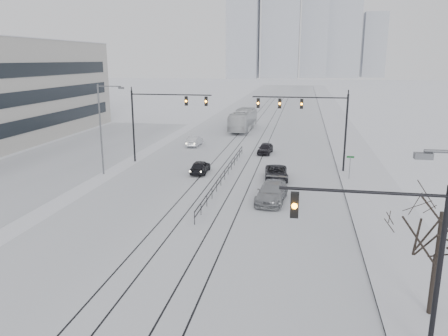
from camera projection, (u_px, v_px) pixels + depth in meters
road at (257, 131)px, 70.78m from camera, size 22.00×260.00×0.02m
sidewalk_east at (343, 133)px, 68.43m from camera, size 5.00×260.00×0.16m
curb at (327, 133)px, 68.86m from camera, size 0.10×260.00×0.12m
parking_strip at (62, 160)px, 50.36m from camera, size 14.00×60.00×0.03m
tram_rails at (240, 157)px, 51.68m from camera, size 5.30×180.00×0.01m
skyline at (303, 27)px, 266.43m from camera, size 96.00×48.00×72.00m
traffic_mast_near at (396, 246)px, 16.26m from camera, size 6.10×0.37×7.00m
traffic_mast_ne at (313, 116)px, 44.10m from camera, size 9.60×0.37×8.00m
traffic_mast_nw at (158, 113)px, 47.98m from camera, size 9.10×0.37×8.00m
street_light_west at (103, 123)px, 42.98m from camera, size 2.73×0.25×9.00m
bare_tree at (441, 223)px, 18.72m from camera, size 4.40×4.40×6.10m
median_fence at (225, 175)px, 42.01m from camera, size 0.06×24.00×1.00m
street_sign at (350, 164)px, 41.62m from camera, size 0.70×0.06×2.40m
sedan_sb_inner at (200, 167)px, 44.47m from camera, size 1.61×3.94×1.34m
sedan_sb_outer at (195, 141)px, 58.44m from camera, size 1.53×4.07×1.33m
sedan_nb_front at (276, 173)px, 42.16m from camera, size 2.52×4.79×1.29m
sedan_nb_right at (272, 192)px, 35.61m from camera, size 2.66×5.57×1.57m
sedan_nb_far at (265, 148)px, 53.69m from camera, size 1.89×3.96×1.31m
box_truck at (243, 120)px, 71.37m from camera, size 3.32×11.97×3.30m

